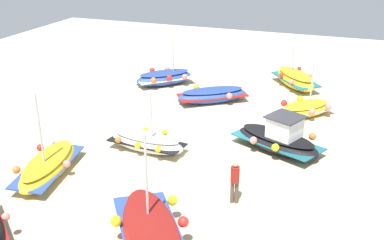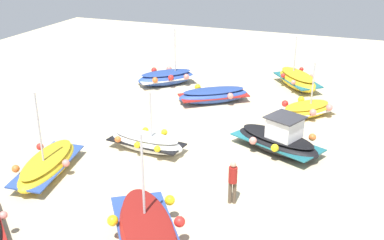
# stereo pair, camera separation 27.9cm
# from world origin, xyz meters

# --- Properties ---
(ground_plane) EXTENTS (50.34, 50.34, 0.00)m
(ground_plane) POSITION_xyz_m (0.00, 0.00, 0.00)
(ground_plane) COLOR beige
(fishing_boat_0) EXTENTS (1.91, 3.69, 2.83)m
(fishing_boat_0) POSITION_xyz_m (1.82, -3.33, 0.42)
(fishing_boat_0) COLOR white
(fishing_boat_0) RESTS_ON ground_plane
(fishing_boat_2) EXTENTS (3.29, 4.50, 1.76)m
(fishing_boat_2) POSITION_xyz_m (-0.27, 2.17, 0.57)
(fishing_boat_2) COLOR black
(fishing_boat_2) RESTS_ON ground_plane
(fishing_boat_3) EXTENTS (3.51, 4.08, 0.90)m
(fishing_boat_3) POSITION_xyz_m (-5.14, -2.50, 0.43)
(fishing_boat_3) COLOR #2D4C9E
(fishing_boat_3) RESTS_ON ground_plane
(fishing_boat_4) EXTENTS (5.06, 4.35, 3.75)m
(fishing_boat_4) POSITION_xyz_m (8.11, -0.16, 0.56)
(fishing_boat_4) COLOR maroon
(fishing_boat_4) RESTS_ON ground_plane
(fishing_boat_5) EXTENTS (3.59, 3.62, 3.54)m
(fishing_boat_5) POSITION_xyz_m (-7.10, -6.32, 0.48)
(fishing_boat_5) COLOR #2D4C9E
(fishing_boat_5) RESTS_ON ground_plane
(fishing_boat_6) EXTENTS (3.95, 3.50, 3.15)m
(fishing_boat_6) POSITION_xyz_m (-9.48, 1.51, 0.52)
(fishing_boat_6) COLOR gold
(fishing_boat_6) RESTS_ON ground_plane
(fishing_boat_7) EXTENTS (4.35, 2.18, 3.64)m
(fishing_boat_7) POSITION_xyz_m (5.22, -6.09, 0.43)
(fishing_boat_7) COLOR gold
(fishing_boat_7) RESTS_ON ground_plane
(fishing_boat_8) EXTENTS (3.23, 3.06, 2.93)m
(fishing_boat_8) POSITION_xyz_m (-4.91, 2.76, 0.38)
(fishing_boat_8) COLOR gold
(fishing_boat_8) RESTS_ON ground_plane
(person_walking) EXTENTS (0.32, 0.32, 1.69)m
(person_walking) POSITION_xyz_m (4.58, 1.48, 0.97)
(person_walking) COLOR brown
(person_walking) RESTS_ON ground_plane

